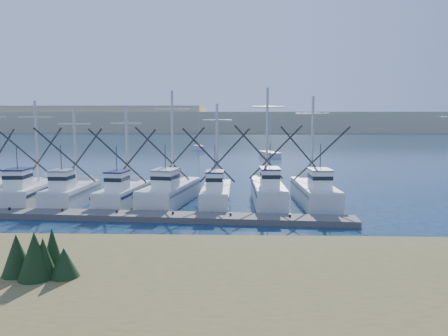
% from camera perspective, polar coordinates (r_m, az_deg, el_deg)
% --- Properties ---
extents(ground, '(500.00, 500.00, 0.00)m').
position_cam_1_polar(ground, '(25.44, 5.65, -9.48)').
color(ground, '#0D1F3C').
rests_on(ground, ground).
extents(shore_bank, '(40.00, 10.00, 1.60)m').
position_cam_1_polar(shore_bank, '(16.90, -21.04, -15.44)').
color(shore_bank, '#4C422D').
rests_on(shore_bank, ground).
extents(floating_dock, '(31.05, 4.39, 0.41)m').
position_cam_1_polar(floating_dock, '(31.32, -12.07, -6.15)').
color(floating_dock, '#5B5751').
rests_on(floating_dock, ground).
extents(dune_ridge, '(360.00, 60.00, 10.00)m').
position_cam_1_polar(dune_ridge, '(234.41, 2.29, 6.02)').
color(dune_ridge, tan).
rests_on(dune_ridge, ground).
extents(trawler_fleet, '(29.87, 9.29, 9.52)m').
position_cam_1_polar(trawler_fleet, '(36.03, -9.15, -3.19)').
color(trawler_fleet, silver).
rests_on(trawler_fleet, ground).
extents(sailboat_near, '(3.64, 6.30, 8.10)m').
position_cam_1_polar(sailboat_near, '(78.72, 6.03, 1.74)').
color(sailboat_near, silver).
rests_on(sailboat_near, ground).
extents(sailboat_far, '(3.08, 5.60, 8.10)m').
position_cam_1_polar(sailboat_far, '(96.66, -3.34, 2.65)').
color(sailboat_far, silver).
rests_on(sailboat_far, ground).
extents(flying_gull, '(1.01, 0.18, 0.18)m').
position_cam_1_polar(flying_gull, '(38.81, 26.62, 5.99)').
color(flying_gull, white).
rests_on(flying_gull, ground).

